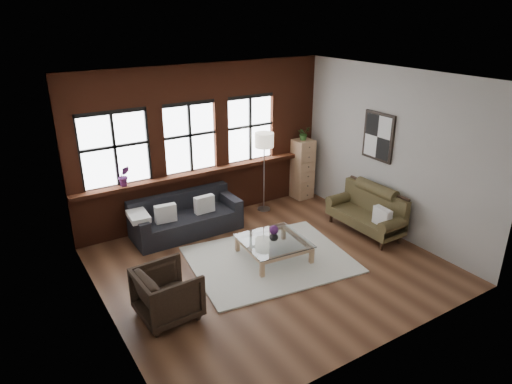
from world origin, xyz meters
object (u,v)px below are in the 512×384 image
dark_sofa (186,215)px  coffee_table (274,249)px  armchair (168,293)px  drawer_chest (302,169)px  floor_lamp (264,169)px  vintage_settee (365,212)px  vase (274,236)px

dark_sofa → coffee_table: size_ratio=1.94×
armchair → drawer_chest: size_ratio=0.60×
armchair → coffee_table: (2.22, 0.56, -0.21)m
coffee_table → floor_lamp: 2.26m
vintage_settee → armchair: 4.34m
vase → armchair: bearing=-165.8°
vintage_settee → floor_lamp: floor_lamp is taller
dark_sofa → floor_lamp: floor_lamp is taller
drawer_chest → vase: bearing=-137.0°
vintage_settee → armchair: vintage_settee is taller
armchair → drawer_chest: (4.38, 2.58, 0.31)m
floor_lamp → coffee_table: bearing=-118.4°
armchair → dark_sofa: bearing=-32.6°
floor_lamp → vase: bearing=-118.4°
dark_sofa → floor_lamp: (1.91, 0.13, 0.56)m
vintage_settee → vase: bearing=176.9°
drawer_chest → coffee_table: bearing=-137.0°
vase → floor_lamp: bearing=61.6°
dark_sofa → coffee_table: dark_sofa is taller
vase → floor_lamp: floor_lamp is taller
vintage_settee → coffee_table: size_ratio=1.52×
dark_sofa → vintage_settee: 3.53m
armchair → floor_lamp: bearing=-55.8°
drawer_chest → armchair: bearing=-149.5°
vase → floor_lamp: 2.18m
armchair → vase: 2.29m
vase → drawer_chest: bearing=43.0°
vintage_settee → armchair: size_ratio=1.98×
vintage_settee → floor_lamp: 2.32m
coffee_table → vase: vase is taller
vintage_settee → coffee_table: 2.12m
armchair → drawer_chest: 5.10m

